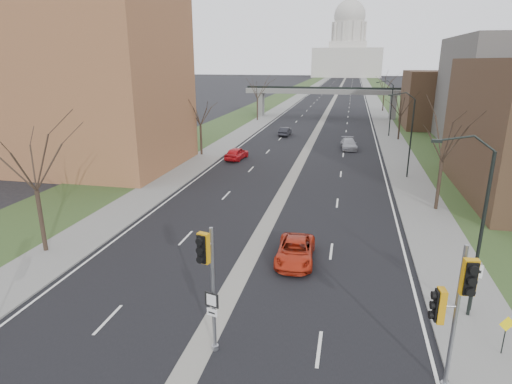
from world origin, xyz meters
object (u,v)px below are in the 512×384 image
(car_right_mid, at_px, (349,144))
(speed_limit_sign, at_px, (475,279))
(signal_pole_median, at_px, (208,270))
(warning_sign, at_px, (506,329))
(car_left_near, at_px, (237,153))
(signal_pole_right, at_px, (454,301))
(car_right_near, at_px, (295,251))
(car_left_far, at_px, (285,132))

(car_right_mid, bearing_deg, speed_limit_sign, -86.71)
(signal_pole_median, bearing_deg, warning_sign, 27.41)
(warning_sign, xyz_separation_m, car_left_near, (-20.37, 33.38, -0.50))
(speed_limit_sign, xyz_separation_m, warning_sign, (0.44, -3.23, -0.52))
(signal_pole_right, relative_size, car_right_mid, 1.18)
(car_right_near, distance_m, car_right_mid, 36.20)
(warning_sign, relative_size, car_left_near, 0.39)
(warning_sign, bearing_deg, car_right_mid, 81.30)
(signal_pole_right, height_order, car_right_near, signal_pole_right)
(car_left_far, relative_size, car_right_near, 0.86)
(signal_pole_median, relative_size, signal_pole_right, 0.95)
(warning_sign, distance_m, car_right_mid, 43.56)
(signal_pole_median, distance_m, car_right_near, 10.24)
(warning_sign, height_order, car_left_near, warning_sign)
(car_right_near, bearing_deg, signal_pole_right, -57.57)
(signal_pole_right, distance_m, car_right_mid, 46.01)
(warning_sign, height_order, car_left_far, warning_sign)
(signal_pole_right, bearing_deg, car_left_far, 98.02)
(car_left_near, relative_size, car_right_near, 0.94)
(warning_sign, distance_m, car_left_near, 39.11)
(warning_sign, relative_size, car_right_mid, 0.36)
(signal_pole_median, bearing_deg, car_left_far, 111.02)
(speed_limit_sign, height_order, car_right_mid, speed_limit_sign)
(car_left_near, xyz_separation_m, car_right_near, (10.80, -26.46, -0.10))
(signal_pole_right, relative_size, car_right_near, 1.22)
(car_left_near, bearing_deg, car_right_mid, -137.62)
(signal_pole_right, bearing_deg, warning_sign, 36.83)
(signal_pole_median, xyz_separation_m, warning_sign, (11.90, 2.51, -2.63))
(speed_limit_sign, distance_m, warning_sign, 3.31)
(speed_limit_sign, bearing_deg, signal_pole_right, -110.88)
(warning_sign, xyz_separation_m, car_right_near, (-9.58, 6.92, -0.60))
(car_right_mid, bearing_deg, signal_pole_median, -102.20)
(signal_pole_right, height_order, car_left_near, signal_pole_right)
(car_left_far, height_order, car_right_mid, car_right_mid)
(signal_pole_right, relative_size, warning_sign, 3.31)
(car_left_far, bearing_deg, car_right_mid, 141.71)
(signal_pole_median, distance_m, speed_limit_sign, 12.99)
(signal_pole_median, relative_size, car_right_near, 1.16)
(signal_pole_median, distance_m, warning_sign, 12.44)
(signal_pole_median, relative_size, car_left_far, 1.35)
(car_left_near, height_order, car_left_far, car_left_near)
(car_left_far, bearing_deg, signal_pole_median, 98.06)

